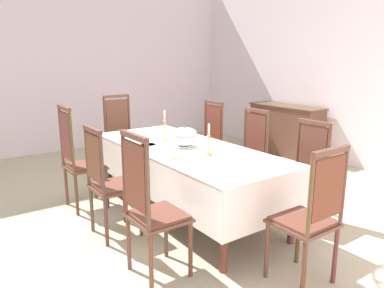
# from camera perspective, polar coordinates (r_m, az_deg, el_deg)

# --- Properties ---
(ground) EXTENTS (7.53, 6.38, 0.04)m
(ground) POSITION_cam_1_polar(r_m,az_deg,el_deg) (4.36, -0.08, -10.50)
(ground) COLOR #BAB092
(back_wall) EXTENTS (7.53, 0.08, 3.46)m
(back_wall) POSITION_cam_1_polar(r_m,az_deg,el_deg) (6.42, 24.82, 11.98)
(back_wall) COLOR silver
(back_wall) RESTS_ON ground
(left_wall) EXTENTS (0.08, 6.38, 3.46)m
(left_wall) POSITION_cam_1_polar(r_m,az_deg,el_deg) (7.44, -17.59, 12.56)
(left_wall) COLOR silver
(left_wall) RESTS_ON ground
(dining_table) EXTENTS (2.57, 1.04, 0.77)m
(dining_table) POSITION_cam_1_polar(r_m,az_deg,el_deg) (4.08, -1.10, -1.50)
(dining_table) COLOR brown
(dining_table) RESTS_ON ground
(tablecloth) EXTENTS (2.59, 1.06, 0.45)m
(tablecloth) POSITION_cam_1_polar(r_m,az_deg,el_deg) (4.09, -1.10, -2.18)
(tablecloth) COLOR white
(tablecloth) RESTS_ON dining_table
(chair_south_a) EXTENTS (0.44, 0.42, 1.22)m
(chair_south_a) POSITION_cam_1_polar(r_m,az_deg,el_deg) (4.43, -17.26, -2.03)
(chair_south_a) COLOR brown
(chair_south_a) RESTS_ON ground
(chair_north_a) EXTENTS (0.44, 0.42, 1.14)m
(chair_north_a) POSITION_cam_1_polar(r_m,az_deg,el_deg) (5.28, 2.27, 0.66)
(chair_north_a) COLOR brown
(chair_north_a) RESTS_ON ground
(chair_south_b) EXTENTS (0.44, 0.42, 1.11)m
(chair_south_b) POSITION_cam_1_polar(r_m,az_deg,el_deg) (3.67, -12.91, -5.49)
(chair_south_b) COLOR brown
(chair_south_b) RESTS_ON ground
(chair_north_b) EXTENTS (0.44, 0.42, 1.12)m
(chair_north_b) POSITION_cam_1_polar(r_m,az_deg,el_deg) (4.65, 8.68, -1.30)
(chair_north_b) COLOR brown
(chair_north_b) RESTS_ON ground
(chair_south_c) EXTENTS (0.44, 0.42, 1.20)m
(chair_south_c) POSITION_cam_1_polar(r_m,az_deg,el_deg) (2.92, -6.49, -9.51)
(chair_south_c) COLOR brown
(chair_south_c) RESTS_ON ground
(chair_north_c) EXTENTS (0.44, 0.42, 1.09)m
(chair_north_c) POSITION_cam_1_polar(r_m,az_deg,el_deg) (4.10, 16.97, -3.83)
(chair_north_c) COLOR brown
(chair_north_c) RESTS_ON ground
(chair_head_west) EXTENTS (0.42, 0.44, 1.21)m
(chair_head_west) POSITION_cam_1_polar(r_m,az_deg,el_deg) (5.55, -10.95, 1.28)
(chair_head_west) COLOR brown
(chair_head_west) RESTS_ON ground
(chair_head_east) EXTENTS (0.42, 0.44, 1.12)m
(chair_head_east) POSITION_cam_1_polar(r_m,az_deg,el_deg) (2.95, 17.97, -10.42)
(chair_head_east) COLOR brown
(chair_head_east) RESTS_ON ground
(soup_tureen) EXTENTS (0.30, 0.30, 0.24)m
(soup_tureen) POSITION_cam_1_polar(r_m,az_deg,el_deg) (4.04, -1.17, 1.13)
(soup_tureen) COLOR white
(soup_tureen) RESTS_ON tablecloth
(candlestick_west) EXTENTS (0.07, 0.07, 0.36)m
(candlestick_west) POSITION_cam_1_polar(r_m,az_deg,el_deg) (4.39, -4.26, 2.45)
(candlestick_west) COLOR gold
(candlestick_west) RESTS_ON tablecloth
(candlestick_east) EXTENTS (0.07, 0.07, 0.32)m
(candlestick_east) POSITION_cam_1_polar(r_m,az_deg,el_deg) (3.69, 2.62, 0.17)
(candlestick_east) COLOR gold
(candlestick_east) RESTS_ON tablecloth
(bowl_near_left) EXTENTS (0.15, 0.15, 0.03)m
(bowl_near_left) POSITION_cam_1_polar(r_m,az_deg,el_deg) (4.61, -0.24, 1.39)
(bowl_near_left) COLOR white
(bowl_near_left) RESTS_ON tablecloth
(bowl_near_right) EXTENTS (0.19, 0.19, 0.03)m
(bowl_near_right) POSITION_cam_1_polar(r_m,az_deg,el_deg) (3.65, -3.43, -1.74)
(bowl_near_right) COLOR white
(bowl_near_right) RESTS_ON tablecloth
(bowl_far_left) EXTENTS (0.19, 0.19, 0.05)m
(bowl_far_left) POSITION_cam_1_polar(r_m,az_deg,el_deg) (4.03, -6.78, -0.31)
(bowl_far_left) COLOR white
(bowl_far_left) RESTS_ON tablecloth
(spoon_primary) EXTENTS (0.06, 0.17, 0.01)m
(spoon_primary) POSITION_cam_1_polar(r_m,az_deg,el_deg) (4.72, -0.77, 1.51)
(spoon_primary) COLOR gold
(spoon_primary) RESTS_ON tablecloth
(spoon_secondary) EXTENTS (0.04, 0.18, 0.01)m
(spoon_secondary) POSITION_cam_1_polar(r_m,az_deg,el_deg) (3.57, -2.00, -2.33)
(spoon_secondary) COLOR gold
(spoon_secondary) RESTS_ON tablecloth
(sideboard) EXTENTS (1.44, 0.48, 0.90)m
(sideboard) POSITION_cam_1_polar(r_m,az_deg,el_deg) (6.95, 14.28, 2.15)
(sideboard) COLOR brown
(sideboard) RESTS_ON ground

